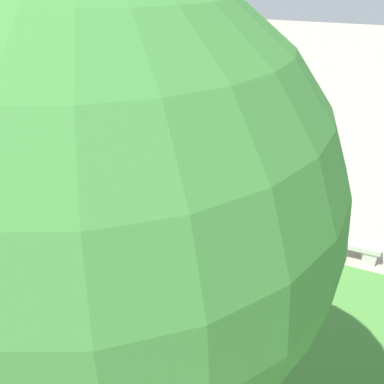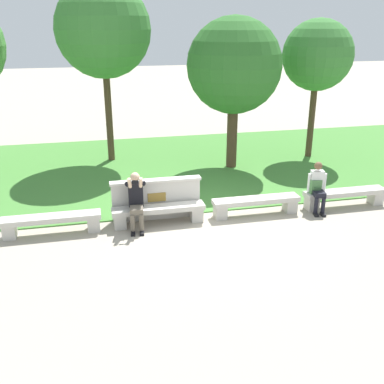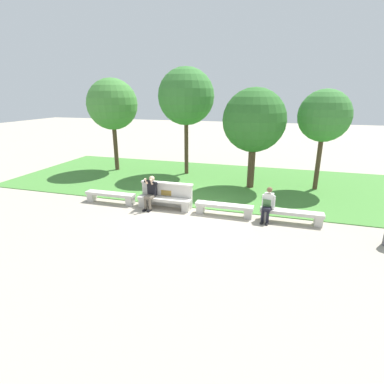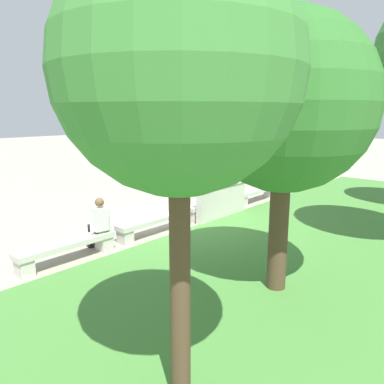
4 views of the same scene
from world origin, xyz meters
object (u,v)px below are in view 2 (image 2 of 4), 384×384
bench_far (345,195)px  tree_left_background (103,30)px  bench_near (159,212)px  tree_behind_wall (318,56)px  person_distant (318,186)px  tree_right_background (234,66)px  person_photographer (136,198)px  backpack (315,187)px  bench_main (52,222)px  bench_mid (256,203)px

bench_far → tree_left_background: tree_left_background is taller
bench_near → tree_behind_wall: tree_behind_wall is taller
person_distant → tree_right_background: 4.84m
person_photographer → tree_left_background: 6.66m
backpack → tree_right_background: 4.81m
tree_right_background → tree_behind_wall: bearing=10.3°
bench_far → person_photographer: bearing=-179.2°
bench_main → bench_mid: same height
person_photographer → tree_right_background: 5.90m
bench_main → bench_near: size_ratio=1.00×
tree_right_background → bench_mid: bearing=-98.5°
bench_near → bench_far: bearing=0.0°
bench_mid → bench_far: bearing=0.0°
bench_far → tree_behind_wall: bearing=75.0°
bench_main → backpack: size_ratio=5.15×
person_distant → tree_right_background: bearing=104.5°
backpack → bench_mid: bearing=179.5°
bench_mid → backpack: size_ratio=5.15×
tree_behind_wall → bench_near: bearing=-143.8°
backpack → tree_right_background: size_ratio=0.09×
person_photographer → tree_right_background: bearing=48.1°
person_photographer → person_distant: person_photographer is taller
person_photographer → tree_right_background: size_ratio=0.28×
backpack → bench_near: bearing=179.8°
bench_near → tree_left_background: 6.88m
person_distant → tree_left_background: tree_left_background is taller
bench_far → tree_left_background: 8.90m
person_photographer → tree_behind_wall: size_ratio=0.28×
bench_main → tree_right_background: bearing=35.4°
bench_mid → person_distant: bearing=-2.3°
person_distant → bench_mid: bearing=177.7°
person_distant → backpack: size_ratio=2.94×
bench_far → tree_behind_wall: size_ratio=0.47×
backpack → bench_main: bearing=179.9°
bench_main → person_distant: bearing=-0.6°
person_distant → bench_near: bearing=179.1°
tree_left_background → tree_right_background: tree_left_background is taller
bench_main → bench_far: same height
bench_near → tree_behind_wall: 8.18m
bench_main → backpack: 6.47m
bench_far → person_distant: person_distant is taller
bench_main → tree_left_background: size_ratio=0.38×
bench_near → tree_behind_wall: bearing=36.2°
bench_far → bench_mid: bearing=180.0°
person_photographer → tree_behind_wall: bearing=34.4°
backpack → tree_right_background: bearing=104.1°
bench_mid → tree_behind_wall: tree_behind_wall is taller
bench_main → backpack: backpack is taller
bench_far → tree_left_background: size_ratio=0.38×
bench_mid → tree_right_background: (0.58, 3.90, 2.94)m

